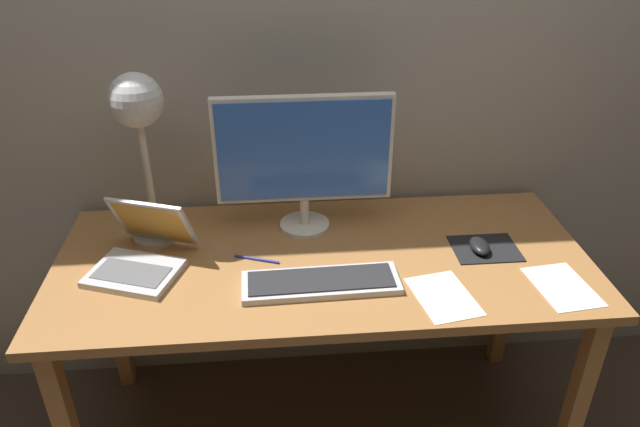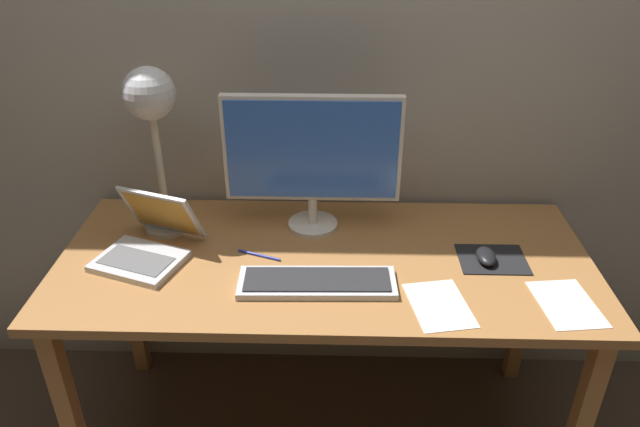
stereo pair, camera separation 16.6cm
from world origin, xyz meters
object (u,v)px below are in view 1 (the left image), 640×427
at_px(laptop, 143,248).
at_px(pen, 257,260).
at_px(monitor, 304,155).
at_px(keyboard_main, 321,282).
at_px(mouse, 480,246).
at_px(desk_lamp, 138,116).

height_order(laptop, pen, laptop).
relative_size(monitor, keyboard_main, 1.23).
height_order(monitor, pen, monitor).
xyz_separation_m(mouse, pen, (-0.68, 0.01, -0.02)).
bearing_deg(desk_lamp, keyboard_main, -31.50).
bearing_deg(desk_lamp, mouse, -9.73).
relative_size(laptop, pen, 2.44).
bearing_deg(mouse, desk_lamp, 170.27).
bearing_deg(pen, desk_lamp, 152.86).
relative_size(laptop, mouse, 3.56).
bearing_deg(laptop, mouse, -1.19).
height_order(monitor, keyboard_main, monitor).
relative_size(monitor, mouse, 5.68).
xyz_separation_m(monitor, laptop, (-0.48, -0.17, -0.20)).
height_order(mouse, pen, mouse).
relative_size(keyboard_main, laptop, 1.30).
bearing_deg(keyboard_main, mouse, 15.02).
distance_m(laptop, pen, 0.33).
distance_m(monitor, laptop, 0.55).
distance_m(monitor, pen, 0.35).
distance_m(monitor, desk_lamp, 0.49).
relative_size(keyboard_main, pen, 3.17).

